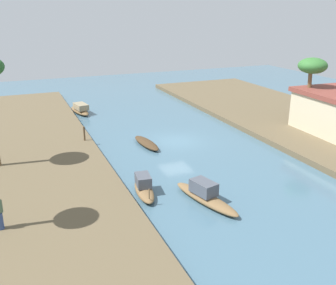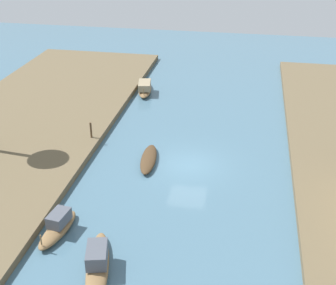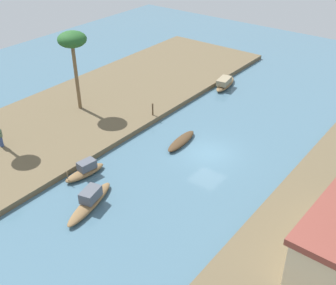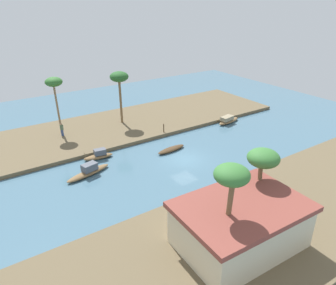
% 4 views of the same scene
% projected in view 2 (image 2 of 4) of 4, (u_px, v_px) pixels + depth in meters
% --- Properties ---
extents(river_water, '(71.06, 71.06, 0.00)m').
position_uv_depth(river_water, '(188.00, 165.00, 29.84)').
color(river_water, '#476B7F').
rests_on(river_water, ground).
extents(riverbank_left, '(44.80, 13.00, 0.46)m').
position_uv_depth(riverbank_left, '(4.00, 145.00, 31.85)').
color(riverbank_left, brown).
rests_on(riverbank_left, ground).
extents(sampan_near_left_bank, '(3.45, 1.43, 1.15)m').
position_uv_depth(sampan_near_left_bank, '(58.00, 226.00, 23.47)').
color(sampan_near_left_bank, brown).
rests_on(sampan_near_left_bank, river_water).
extents(sampan_foreground, '(4.02, 1.39, 0.46)m').
position_uv_depth(sampan_foreground, '(149.00, 159.00, 30.07)').
color(sampan_foreground, '#47331E').
rests_on(sampan_foreground, river_water).
extents(sampan_upstream_small, '(4.33, 1.86, 1.12)m').
position_uv_depth(sampan_upstream_small, '(145.00, 88.00, 41.16)').
color(sampan_upstream_small, brown).
rests_on(sampan_upstream_small, river_water).
extents(sampan_midstream, '(5.18, 2.24, 1.25)m').
position_uv_depth(sampan_midstream, '(97.00, 264.00, 20.98)').
color(sampan_midstream, brown).
rests_on(sampan_midstream, river_water).
extents(mooring_post, '(0.14, 0.14, 1.16)m').
position_uv_depth(mooring_post, '(91.00, 130.00, 32.11)').
color(mooring_post, '#4C3823').
rests_on(mooring_post, riverbank_left).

